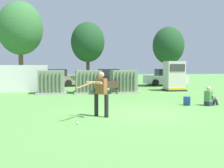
{
  "coord_description": "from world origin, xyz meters",
  "views": [
    {
      "loc": [
        -3.35,
        -10.79,
        1.99
      ],
      "look_at": [
        -0.74,
        3.5,
        1.0
      ],
      "focal_mm": 44.38,
      "sensor_mm": 36.0,
      "label": 1
    }
  ],
  "objects": [
    {
      "name": "parked_car_right_of_center",
      "position": [
        1.13,
        16.37,
        0.75
      ],
      "size": [
        4.38,
        2.32,
        1.62
      ],
      "color": "black",
      "rests_on": "ground"
    },
    {
      "name": "parked_car_rightmost",
      "position": [
        6.94,
        15.51,
        0.75
      ],
      "size": [
        4.24,
        1.99,
        1.62
      ],
      "color": "silver",
      "rests_on": "ground"
    },
    {
      "name": "tree_center_right",
      "position": [
        6.37,
        13.49,
        3.79
      ],
      "size": [
        2.89,
        2.89,
        5.53
      ],
      "color": "brown",
      "rests_on": "ground"
    },
    {
      "name": "fence_panel",
      "position": [
        -6.77,
        10.5,
        1.0
      ],
      "size": [
        4.8,
        0.12,
        2.0
      ],
      "primitive_type": "cube",
      "color": "silver",
      "rests_on": "ground"
    },
    {
      "name": "seated_spectator",
      "position": [
        3.82,
        1.66,
        0.38
      ],
      "size": [
        0.79,
        0.65,
        0.96
      ],
      "color": "#282D4C",
      "rests_on": "ground"
    },
    {
      "name": "backpack",
      "position": [
        2.75,
        1.93,
        0.21
      ],
      "size": [
        0.38,
        0.37,
        0.44
      ],
      "color": "#264C8C",
      "rests_on": "ground"
    },
    {
      "name": "batter",
      "position": [
        -1.9,
        -0.34,
        0.98
      ],
      "size": [
        1.3,
        1.34,
        1.74
      ],
      "color": "black",
      "rests_on": "ground"
    },
    {
      "name": "generator_enclosure",
      "position": [
        5.27,
        9.49,
        1.14
      ],
      "size": [
        1.6,
        1.4,
        2.3
      ],
      "color": "#262626",
      "rests_on": "ground"
    },
    {
      "name": "park_bench",
      "position": [
        -0.33,
        7.92,
        0.54
      ],
      "size": [
        1.83,
        0.55,
        0.92
      ],
      "color": "#4C3828",
      "rests_on": "ground"
    },
    {
      "name": "transformer_mid_east",
      "position": [
        1.08,
        8.82,
        0.79
      ],
      "size": [
        2.1,
        1.7,
        1.62
      ],
      "color": "#9E9B93",
      "rests_on": "ground"
    },
    {
      "name": "parked_car_left_of_center",
      "position": [
        -4.09,
        15.65,
        0.75
      ],
      "size": [
        4.37,
        2.29,
        1.62
      ],
      "color": "gray",
      "rests_on": "ground"
    },
    {
      "name": "ground_plane",
      "position": [
        0.0,
        0.0,
        0.0
      ],
      "size": [
        96.0,
        96.0,
        0.0
      ],
      "primitive_type": "plane",
      "color": "#5B9947"
    },
    {
      "name": "transformer_mid_west",
      "position": [
        -1.47,
        8.86,
        0.79
      ],
      "size": [
        2.1,
        1.7,
        1.62
      ],
      "color": "#9E9B93",
      "rests_on": "ground"
    },
    {
      "name": "tree_left",
      "position": [
        -6.97,
        15.46,
        5.3
      ],
      "size": [
        4.04,
        4.04,
        7.72
      ],
      "color": "brown",
      "rests_on": "ground"
    },
    {
      "name": "transformer_west",
      "position": [
        -4.06,
        9.08,
        0.79
      ],
      "size": [
        2.1,
        1.7,
        1.62
      ],
      "color": "#9E9B93",
      "rests_on": "ground"
    },
    {
      "name": "sports_ball",
      "position": [
        -2.84,
        -1.52,
        0.04
      ],
      "size": [
        0.09,
        0.09,
        0.09
      ],
      "primitive_type": "sphere",
      "color": "white",
      "rests_on": "ground"
    },
    {
      "name": "tree_center_left",
      "position": [
        -0.89,
        15.39,
        4.14
      ],
      "size": [
        3.16,
        3.16,
        6.04
      ],
      "color": "#4C3828",
      "rests_on": "ground"
    }
  ]
}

